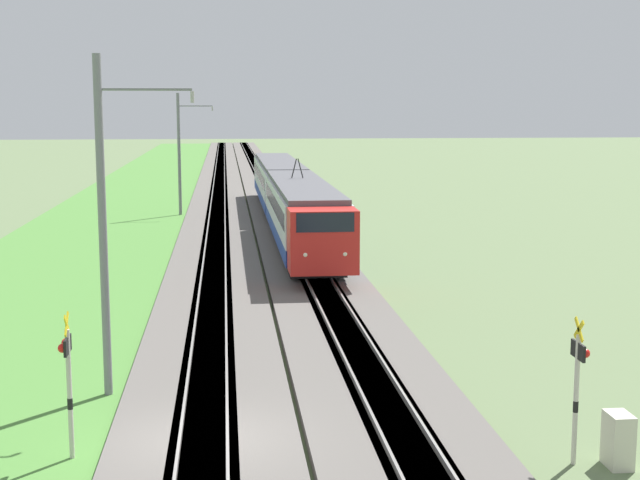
# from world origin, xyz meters

# --- Properties ---
(ground_plane) EXTENTS (400.00, 400.00, 0.00)m
(ground_plane) POSITION_xyz_m (0.00, 0.00, 0.00)
(ground_plane) COLOR #60754C
(ballast_main) EXTENTS (240.00, 4.40, 0.30)m
(ballast_main) POSITION_xyz_m (50.00, 0.00, 0.15)
(ballast_main) COLOR #605B56
(ballast_main) RESTS_ON ground
(ballast_adjacent) EXTENTS (240.00, 4.40, 0.30)m
(ballast_adjacent) POSITION_xyz_m (50.00, -4.55, 0.15)
(ballast_adjacent) COLOR #605B56
(ballast_adjacent) RESTS_ON ground
(track_main) EXTENTS (240.00, 1.57, 0.45)m
(track_main) POSITION_xyz_m (50.00, 0.00, 0.16)
(track_main) COLOR #4C4238
(track_main) RESTS_ON ground
(track_adjacent) EXTENTS (240.00, 1.57, 0.45)m
(track_adjacent) POSITION_xyz_m (50.00, -4.55, 0.16)
(track_adjacent) COLOR #4C4238
(track_adjacent) RESTS_ON ground
(grass_verge) EXTENTS (240.00, 12.46, 0.12)m
(grass_verge) POSITION_xyz_m (50.00, 6.34, 0.06)
(grass_verge) COLOR #4C8438
(grass_verge) RESTS_ON ground
(passenger_train) EXTENTS (40.98, 2.95, 4.96)m
(passenger_train) POSITION_xyz_m (36.36, -4.55, 2.32)
(passenger_train) COLOR red
(passenger_train) RESTS_ON ground
(crossing_signal_near) EXTENTS (0.70, 0.23, 3.39)m
(crossing_signal_near) POSITION_xyz_m (-0.33, 2.89, 2.07)
(crossing_signal_near) COLOR beige
(crossing_signal_near) RESTS_ON ground
(crossing_signal_far) EXTENTS (0.70, 0.23, 3.29)m
(crossing_signal_far) POSITION_xyz_m (-1.56, -8.11, 2.00)
(crossing_signal_far) COLOR beige
(crossing_signal_far) RESTS_ON ground
(catenary_mast_near) EXTENTS (0.22, 2.56, 9.13)m
(catenary_mast_near) POSITION_xyz_m (4.07, 2.58, 4.71)
(catenary_mast_near) COLOR slate
(catenary_mast_near) RESTS_ON ground
(catenary_mast_mid) EXTENTS (0.22, 2.56, 8.74)m
(catenary_mast_mid) POSITION_xyz_m (44.54, 2.58, 4.51)
(catenary_mast_mid) COLOR slate
(catenary_mast_mid) RESTS_ON ground
(equipment_cabinet) EXTENTS (0.71, 0.50, 1.21)m
(equipment_cabinet) POSITION_xyz_m (-1.80, -8.99, 0.60)
(equipment_cabinet) COLOR beige
(equipment_cabinet) RESTS_ON ground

